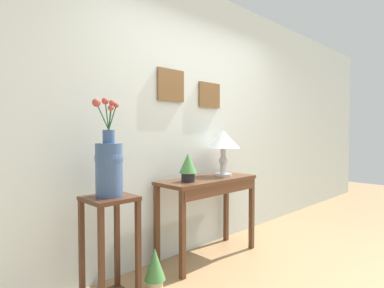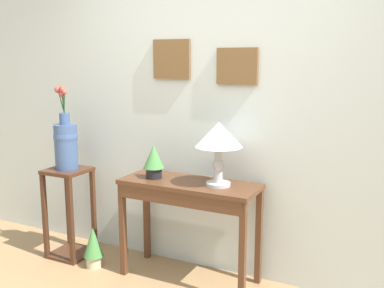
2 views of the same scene
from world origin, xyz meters
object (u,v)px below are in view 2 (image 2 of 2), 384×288
(console_table, at_px, (188,198))
(table_lamp, at_px, (219,138))
(pedestal_stand_left, at_px, (70,213))
(flower_vase_tall, at_px, (66,141))
(potted_plant_floor, at_px, (93,246))
(potted_plant_on_console, at_px, (154,160))

(console_table, relative_size, table_lamp, 2.26)
(console_table, bearing_deg, table_lamp, 5.49)
(console_table, bearing_deg, pedestal_stand_left, -177.02)
(pedestal_stand_left, bearing_deg, table_lamp, 3.41)
(console_table, bearing_deg, flower_vase_tall, -177.03)
(table_lamp, xyz_separation_m, flower_vase_tall, (-1.38, -0.08, -0.12))
(potted_plant_floor, bearing_deg, flower_vase_tall, 163.17)
(console_table, bearing_deg, potted_plant_on_console, -178.96)
(console_table, xyz_separation_m, potted_plant_floor, (-0.81, -0.16, -0.48))
(table_lamp, bearing_deg, potted_plant_floor, -170.07)
(table_lamp, distance_m, flower_vase_tall, 1.39)
(console_table, height_order, potted_plant_on_console, potted_plant_on_console)
(potted_plant_on_console, distance_m, potted_plant_floor, 0.92)
(console_table, relative_size, potted_plant_floor, 3.09)
(pedestal_stand_left, relative_size, flower_vase_tall, 1.11)
(console_table, height_order, pedestal_stand_left, console_table)
(flower_vase_tall, bearing_deg, console_table, 2.97)
(table_lamp, distance_m, potted_plant_floor, 1.43)
(potted_plant_on_console, distance_m, flower_vase_tall, 0.85)
(potted_plant_on_console, distance_m, pedestal_stand_left, 1.01)
(console_table, xyz_separation_m, pedestal_stand_left, (-1.14, -0.06, -0.28))
(console_table, distance_m, potted_plant_floor, 0.95)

